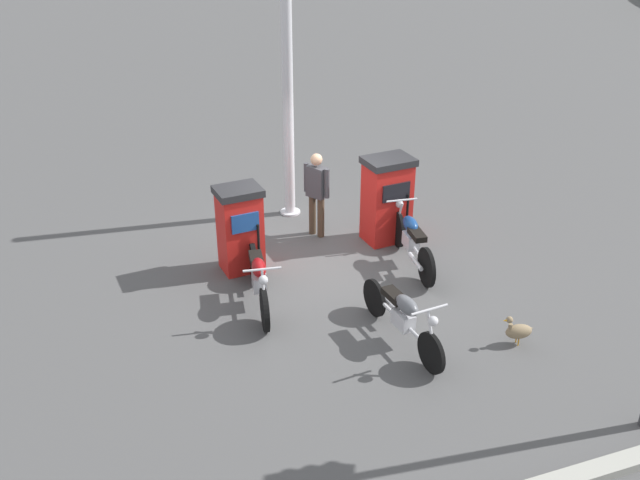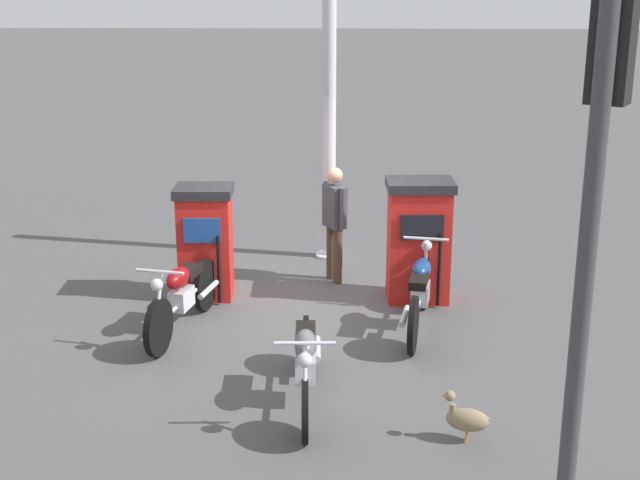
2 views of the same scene
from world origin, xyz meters
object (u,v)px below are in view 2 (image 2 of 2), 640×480
motorcycle_far_pump (420,291)px  wandering_duck (466,418)px  motorcycle_near_pump (182,296)px  motorcycle_extra (306,361)px  fuel_pump_far (419,240)px  attendant_person (335,217)px  fuel_pump_near (205,241)px  roadside_traffic_light (595,202)px  canopy_support_pole (329,111)px

motorcycle_far_pump → wandering_duck: size_ratio=4.32×
motorcycle_near_pump → motorcycle_extra: size_ratio=0.97×
fuel_pump_far → motorcycle_extra: 3.28m
fuel_pump_far → wandering_duck: (3.68, 0.18, -0.58)m
attendant_person → wandering_duck: size_ratio=3.32×
fuel_pump_far → attendant_person: attendant_person is taller
fuel_pump_near → roadside_traffic_light: 6.85m
motorcycle_near_pump → attendant_person: attendant_person is taller
motorcycle_near_pump → motorcycle_far_pump: 2.83m
fuel_pump_near → motorcycle_far_pump: fuel_pump_near is taller
motorcycle_near_pump → canopy_support_pole: (-2.98, 1.67, 1.74)m
motorcycle_extra → roadside_traffic_light: bearing=35.9°
motorcycle_near_pump → motorcycle_far_pump: motorcycle_far_pump is taller
fuel_pump_near → attendant_person: bearing=111.8°
fuel_pump_far → roadside_traffic_light: 5.98m
motorcycle_extra → attendant_person: bearing=176.5°
motorcycle_near_pump → roadside_traffic_light: size_ratio=0.51×
motorcycle_near_pump → wandering_duck: size_ratio=4.26×
motorcycle_extra → attendant_person: attendant_person is taller
fuel_pump_near → motorcycle_near_pump: fuel_pump_near is taller
motorcycle_extra → canopy_support_pole: bearing=178.6°
fuel_pump_near → attendant_person: attendant_person is taller
roadside_traffic_light → canopy_support_pole: (-7.40, -1.79, -0.56)m
motorcycle_extra → roadside_traffic_light: roadside_traffic_light is taller
canopy_support_pole → motorcycle_extra: bearing=-1.4°
fuel_pump_far → roadside_traffic_light: (5.62, 0.59, 1.95)m
fuel_pump_far → roadside_traffic_light: bearing=6.0°
attendant_person → wandering_duck: attendant_person is taller
motorcycle_extra → attendant_person: size_ratio=1.33×
motorcycle_near_pump → roadside_traffic_light: 6.06m
motorcycle_far_pump → motorcycle_extra: motorcycle_far_pump is taller
fuel_pump_far → motorcycle_extra: size_ratio=0.75×
motorcycle_extra → canopy_support_pole: 5.07m
fuel_pump_near → canopy_support_pole: size_ratio=0.33×
roadside_traffic_light → motorcycle_near_pump: bearing=-141.9°
fuel_pump_near → roadside_traffic_light: roadside_traffic_light is taller
fuel_pump_far → wandering_duck: fuel_pump_far is taller
roadside_traffic_light → wandering_duck: bearing=-167.9°
motorcycle_far_pump → canopy_support_pole: bearing=-157.3°
motorcycle_extra → canopy_support_pole: size_ratio=0.47×
motorcycle_extra → roadside_traffic_light: (2.64, 1.91, 2.30)m
wandering_duck → roadside_traffic_light: size_ratio=0.12×
motorcycle_far_pump → motorcycle_near_pump: bearing=-85.6°
fuel_pump_near → roadside_traffic_light: (5.62, 3.36, 2.00)m
fuel_pump_far → wandering_duck: bearing=2.7°
wandering_duck → canopy_support_pole: 5.96m
fuel_pump_near → wandering_duck: 4.75m
attendant_person → roadside_traffic_light: roadside_traffic_light is taller
fuel_pump_near → motorcycle_near_pump: 1.25m
fuel_pump_far → motorcycle_near_pump: (1.21, -2.87, -0.35)m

